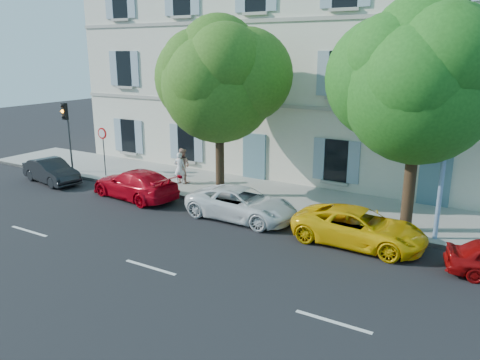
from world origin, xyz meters
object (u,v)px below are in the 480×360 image
Objects in this scene: pedestrian_a at (180,168)px; car_dark_sedan at (51,171)px; tree_right at (419,89)px; pedestrian_b at (182,166)px; car_yellow_supercar at (359,227)px; traffic_light at (66,123)px; road_sign at (103,141)px; street_lamp at (450,105)px; tree_left at (219,86)px; car_red_coupe at (135,184)px; car_white_coupe at (242,204)px.

car_dark_sedan is at bearing 6.49° from pedestrian_a.
pedestrian_b is at bearing 174.57° from tree_right.
traffic_light reaches higher than car_yellow_supercar.
street_lamp is at bearing -1.54° from road_sign.
tree_right is 2.13× the size of traffic_light.
traffic_light is (-9.47, -0.55, -2.25)m from tree_left.
street_lamp is 5.22× the size of pedestrian_a.
road_sign is (-7.24, -0.15, -3.12)m from tree_left.
road_sign is at bearing 11.56° from pedestrian_b.
tree_left is at bearing 160.82° from pedestrian_b.
road_sign is 0.31× the size of street_lamp.
car_red_coupe is at bearing -12.99° from traffic_light.
car_white_coupe is 0.57× the size of tree_right.
road_sign is at bearing 80.64° from car_white_coupe.
pedestrian_a is at bearing 10.01° from traffic_light.
street_lamp reaches higher than tree_left.
road_sign is at bearing 10.16° from traffic_light.
pedestrian_b is at bearing 13.30° from road_sign.
tree_left reaches higher than pedestrian_a.
tree_right is 3.12× the size of road_sign.
tree_right is (8.30, -0.16, 0.19)m from tree_left.
street_lamp reaches higher than pedestrian_a.
street_lamp is at bearing 156.16° from pedestrian_a.
pedestrian_a is (-12.19, 1.22, -3.93)m from street_lamp.
traffic_light is (-16.57, 1.45, 2.25)m from car_yellow_supercar.
pedestrian_b is (6.12, 3.08, 0.41)m from car_dark_sedan.
car_red_coupe is 4.43m from road_sign.
street_lamp reaches higher than tree_right.
traffic_light is at bearing -8.09° from pedestrian_a.
pedestrian_b reaches higher than car_red_coupe.
street_lamp is at bearing -74.78° from car_dark_sedan.
car_red_coupe is 1.22× the size of traffic_light.
pedestrian_a is (6.66, 1.18, -1.93)m from traffic_light.
traffic_light is 7.03m from pedestrian_b.
car_yellow_supercar is 0.57× the size of tree_right.
street_lamp reaches higher than car_white_coupe.
tree_right is at bearing 1.23° from traffic_light.
car_red_coupe is at bearing -77.23° from car_dark_sedan.
car_red_coupe is 0.57× the size of tree_right.
road_sign is at bearing -178.85° from tree_left.
pedestrian_a is (6.16, 2.82, 0.33)m from car_dark_sedan.
road_sign is at bearing -8.17° from pedestrian_a.
car_yellow_supercar is (16.06, 0.20, 0.02)m from car_dark_sedan.
road_sign reaches higher than car_dark_sedan.
car_dark_sedan is 0.46× the size of tree_right.
car_red_coupe is 0.60× the size of tree_left.
street_lamp is at bearing 103.57° from car_red_coupe.
street_lamp is (16.62, -0.45, 2.87)m from road_sign.
car_red_coupe is (5.55, 0.24, 0.05)m from car_dark_sedan.
pedestrian_b is at bearing 176.16° from car_red_coupe.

